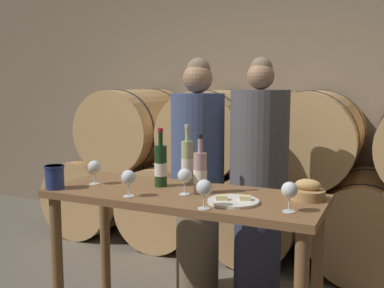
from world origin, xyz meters
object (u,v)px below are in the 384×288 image
(wine_bottle_white, at_px, (187,161))
(person_right, at_px, (259,184))
(wine_glass_far_left, at_px, (94,168))
(wine_glass_left, at_px, (128,178))
(tasting_table, at_px, (183,219))
(bread_basket, at_px, (308,192))
(wine_glass_far_right, at_px, (290,191))
(wine_glass_center, at_px, (185,176))
(blue_crock, at_px, (55,176))
(wine_glass_right, at_px, (204,188))
(person_left, at_px, (198,177))
(wine_bottle_red, at_px, (161,165))
(wine_bottle_rose, at_px, (200,172))
(cheese_plate, at_px, (233,201))

(wine_bottle_white, bearing_deg, person_right, 50.91)
(person_right, height_order, wine_glass_far_left, person_right)
(wine_glass_left, bearing_deg, tasting_table, 41.66)
(bread_basket, bearing_deg, wine_glass_far_right, -98.10)
(wine_glass_center, bearing_deg, blue_crock, -165.72)
(bread_basket, bearing_deg, wine_glass_right, -137.30)
(person_left, xyz_separation_m, wine_glass_far_left, (-0.36, -0.67, 0.15))
(wine_glass_center, distance_m, wine_glass_far_right, 0.58)
(wine_bottle_red, distance_m, bread_basket, 0.82)
(wine_glass_right, bearing_deg, blue_crock, 178.13)
(person_right, distance_m, bread_basket, 0.66)
(blue_crock, distance_m, bread_basket, 1.37)
(blue_crock, bearing_deg, wine_glass_far_right, 3.84)
(wine_bottle_red, xyz_separation_m, bread_basket, (0.82, 0.05, -0.08))
(person_left, bearing_deg, wine_glass_far_left, -118.12)
(tasting_table, relative_size, wine_glass_right, 10.61)
(wine_bottle_rose, height_order, wine_glass_far_right, wine_bottle_rose)
(bread_basket, bearing_deg, wine_glass_left, -159.18)
(blue_crock, relative_size, wine_glass_right, 0.94)
(person_left, bearing_deg, bread_basket, -31.40)
(wine_bottle_white, distance_m, wine_glass_right, 0.58)
(tasting_table, relative_size, wine_glass_center, 10.61)
(bread_basket, bearing_deg, wine_glass_far_left, -172.28)
(cheese_plate, bearing_deg, tasting_table, 164.90)
(wine_bottle_red, height_order, wine_glass_left, wine_bottle_red)
(person_right, xyz_separation_m, wine_glass_center, (-0.21, -0.68, 0.16))
(person_right, distance_m, wine_glass_far_left, 1.05)
(wine_glass_right, bearing_deg, wine_glass_center, 133.59)
(wine_bottle_rose, bearing_deg, person_left, 115.02)
(wine_bottle_red, distance_m, wine_glass_far_right, 0.81)
(wine_glass_far_right, bearing_deg, wine_glass_center, 170.55)
(wine_bottle_red, height_order, wine_bottle_white, wine_bottle_white)
(person_right, bearing_deg, tasting_table, -110.05)
(person_right, height_order, cheese_plate, person_right)
(wine_bottle_red, bearing_deg, bread_basket, 3.38)
(wine_bottle_rose, xyz_separation_m, cheese_plate, (0.23, -0.11, -0.10))
(bread_basket, bearing_deg, tasting_table, -168.41)
(wine_bottle_white, bearing_deg, wine_bottle_red, -119.52)
(cheese_plate, height_order, wine_glass_right, wine_glass_right)
(wine_glass_center, height_order, wine_glass_right, same)
(blue_crock, distance_m, wine_glass_left, 0.47)
(wine_bottle_rose, relative_size, cheese_plate, 1.25)
(person_right, bearing_deg, wine_glass_far_left, -139.68)
(tasting_table, distance_m, wine_glass_far_right, 0.66)
(wine_glass_far_right, bearing_deg, person_right, 115.40)
(tasting_table, distance_m, cheese_plate, 0.36)
(person_left, xyz_separation_m, wine_bottle_rose, (0.29, -0.62, 0.17))
(blue_crock, xyz_separation_m, wine_glass_left, (0.47, 0.02, 0.03))
(cheese_plate, bearing_deg, blue_crock, -172.54)
(wine_bottle_rose, relative_size, bread_basket, 1.83)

